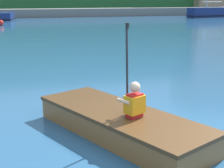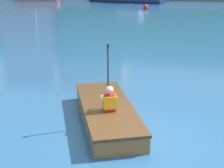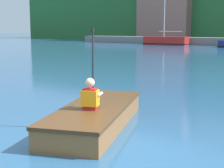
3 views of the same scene
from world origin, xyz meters
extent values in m
plane|color=#28567F|center=(0.00, 0.00, 0.00)|extent=(300.00, 300.00, 0.00)
cube|color=red|center=(-17.12, 32.12, 0.50)|extent=(5.32, 2.27, 1.01)
cube|color=black|center=(-17.12, 32.12, 0.18)|extent=(5.37, 2.32, 0.10)
cylinder|color=silver|center=(-17.38, 32.08, 3.40)|extent=(0.10, 0.10, 4.79)
cylinder|color=silver|center=(-16.61, 32.18, 1.61)|extent=(2.83, 0.42, 0.07)
cube|color=#935B2D|center=(-0.94, 0.94, 0.20)|extent=(2.31, 3.41, 0.41)
cube|color=#513219|center=(-0.94, 0.94, 0.38)|extent=(2.36, 3.46, 0.06)
cube|color=#513219|center=(-0.94, 0.94, 0.37)|extent=(1.95, 2.91, 0.02)
cone|color=#935B2D|center=(-1.58, 2.36, 0.22)|extent=(0.50, 0.50, 0.37)
cube|color=#935B2D|center=(-0.85, 0.72, 0.36)|extent=(1.00, 0.56, 0.03)
cube|color=red|center=(-0.81, 0.64, 0.60)|extent=(0.28, 0.24, 0.38)
cube|color=orange|center=(-0.81, 0.64, 0.62)|extent=(0.35, 0.31, 0.29)
sphere|color=beige|center=(-0.81, 0.64, 0.89)|extent=(0.17, 0.17, 0.17)
cylinder|color=beige|center=(-0.71, 0.79, 0.67)|extent=(0.16, 0.26, 0.06)
cylinder|color=beige|center=(-0.99, 0.67, 0.67)|extent=(0.16, 0.26, 0.06)
cylinder|color=#232328|center=(-0.89, 0.81, 1.14)|extent=(0.07, 0.09, 1.43)
cylinder|color=black|center=(-0.89, 0.81, 1.82)|extent=(0.05, 0.05, 0.08)
camera|label=1|loc=(-2.59, -4.14, 2.25)|focal=55.00mm
camera|label=2|loc=(0.81, -6.12, 3.35)|focal=55.00mm
camera|label=3|loc=(3.23, -3.82, 1.82)|focal=55.00mm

